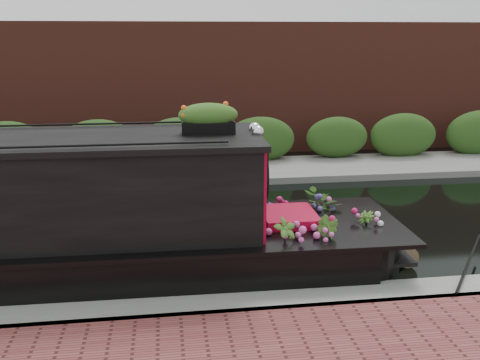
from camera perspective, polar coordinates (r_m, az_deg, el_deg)
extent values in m
plane|color=black|center=(10.30, -5.39, -5.49)|extent=(80.00, 80.00, 0.00)
cube|color=gray|center=(7.31, -4.12, -14.67)|extent=(40.00, 0.60, 0.50)
cube|color=slate|center=(14.30, -6.20, 0.46)|extent=(40.00, 2.40, 0.34)
cube|color=#274A18|center=(15.17, -6.31, 1.33)|extent=(40.00, 1.10, 2.80)
cube|color=#5D291F|center=(17.22, -6.54, 3.00)|extent=(40.00, 1.00, 8.00)
cube|color=#BD072C|center=(8.09, 1.62, -0.32)|extent=(0.09, 1.80, 1.39)
cube|color=black|center=(7.08, -8.14, -2.11)|extent=(0.93, 0.05, 0.57)
cube|color=#BD072C|center=(8.42, 5.20, -5.08)|extent=(0.84, 0.94, 0.52)
sphere|color=silver|center=(7.77, 1.92, 5.15)|extent=(0.19, 0.19, 0.19)
sphere|color=silver|center=(8.05, 1.57, 5.51)|extent=(0.19, 0.19, 0.19)
cube|color=black|center=(7.81, -3.40, 5.59)|extent=(0.77, 0.29, 0.17)
ellipsoid|color=orange|center=(7.78, -3.42, 7.11)|extent=(0.85, 0.30, 0.25)
imported|color=#3C6B23|center=(7.65, 4.85, -6.55)|extent=(0.43, 0.36, 0.68)
imported|color=#3C6B23|center=(7.81, 9.33, -6.30)|extent=(0.44, 0.47, 0.67)
imported|color=#3C6B23|center=(9.03, 8.93, -3.15)|extent=(0.84, 0.83, 0.70)
imported|color=#3C6B23|center=(8.55, 13.15, -5.02)|extent=(0.40, 0.40, 0.54)
imported|color=#3C6B23|center=(9.00, 3.34, -3.61)|extent=(0.19, 0.28, 0.53)
cylinder|color=olive|center=(9.24, 17.03, -7.49)|extent=(0.35, 0.42, 0.35)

